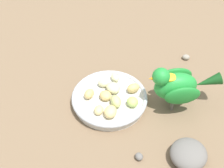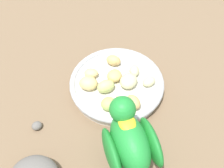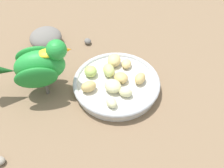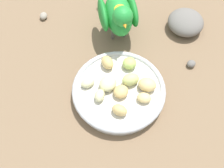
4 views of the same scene
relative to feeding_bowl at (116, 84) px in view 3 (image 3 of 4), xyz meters
name	(u,v)px [view 3 (image 3 of 4)]	position (x,y,z in m)	size (l,w,h in m)	color
ground_plane	(109,92)	(0.02, -0.01, -0.02)	(4.00, 4.00, 0.00)	#7A6047
feeding_bowl	(116,84)	(0.00, 0.00, 0.00)	(0.20, 0.20, 0.03)	beige
apple_piece_0	(126,92)	(0.03, 0.04, 0.02)	(0.03, 0.02, 0.02)	beige
apple_piece_1	(109,70)	(-0.01, -0.03, 0.02)	(0.04, 0.03, 0.03)	#C6D17A
apple_piece_2	(89,87)	(0.05, -0.04, 0.02)	(0.03, 0.02, 0.03)	tan
apple_piece_3	(114,60)	(-0.05, -0.03, 0.02)	(0.04, 0.03, 0.03)	#E5C67F
apple_piece_4	(126,64)	(-0.06, 0.00, 0.02)	(0.03, 0.02, 0.02)	#E5C67F
apple_piece_5	(111,102)	(0.06, 0.02, 0.02)	(0.03, 0.02, 0.02)	beige
apple_piece_6	(121,78)	(-0.01, 0.01, 0.02)	(0.03, 0.03, 0.02)	tan
apple_piece_7	(91,71)	(0.01, -0.06, 0.02)	(0.03, 0.03, 0.02)	#B2CC66
apple_piece_8	(113,86)	(0.02, 0.00, 0.02)	(0.04, 0.03, 0.03)	beige
apple_piece_9	(140,78)	(-0.03, 0.05, 0.02)	(0.03, 0.02, 0.02)	tan
parrot	(38,65)	(0.08, -0.15, 0.06)	(0.15, 0.17, 0.14)	#59544C
rock_large	(46,38)	(-0.06, -0.25, 0.01)	(0.09, 0.09, 0.04)	slate
pebble_1	(88,41)	(-0.11, -0.15, -0.01)	(0.02, 0.02, 0.02)	slate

